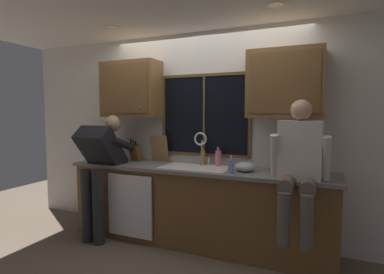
% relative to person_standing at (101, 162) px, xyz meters
% --- Properties ---
extents(back_wall, '(5.48, 0.12, 2.55)m').
position_rel_person_standing_xyz_m(back_wall, '(1.14, 0.66, 0.33)').
color(back_wall, silver).
rests_on(back_wall, floor).
extents(ceiling_downlight_left, '(0.14, 0.14, 0.01)m').
position_rel_person_standing_xyz_m(ceiling_downlight_left, '(0.21, -0.00, 1.60)').
color(ceiling_downlight_left, '#FFEAB2').
extents(ceiling_downlight_right, '(0.14, 0.14, 0.01)m').
position_rel_person_standing_xyz_m(ceiling_downlight_right, '(2.06, -0.00, 1.60)').
color(ceiling_downlight_right, '#FFEAB2').
extents(window_glass, '(1.10, 0.02, 0.95)m').
position_rel_person_standing_xyz_m(window_glass, '(1.14, 0.59, 0.58)').
color(window_glass, black).
extents(window_frame_top, '(1.17, 0.02, 0.04)m').
position_rel_person_standing_xyz_m(window_frame_top, '(1.14, 0.58, 1.07)').
color(window_frame_top, brown).
extents(window_frame_bottom, '(1.17, 0.02, 0.04)m').
position_rel_person_standing_xyz_m(window_frame_bottom, '(1.14, 0.58, 0.08)').
color(window_frame_bottom, brown).
extents(window_frame_left, '(0.03, 0.02, 0.95)m').
position_rel_person_standing_xyz_m(window_frame_left, '(0.57, 0.58, 0.58)').
color(window_frame_left, brown).
extents(window_frame_right, '(0.03, 0.02, 0.95)m').
position_rel_person_standing_xyz_m(window_frame_right, '(1.71, 0.58, 0.58)').
color(window_frame_right, brown).
extents(window_mullion_center, '(0.02, 0.02, 0.95)m').
position_rel_person_standing_xyz_m(window_mullion_center, '(1.14, 0.58, 0.58)').
color(window_mullion_center, brown).
extents(lower_cabinet_run, '(3.08, 0.58, 0.88)m').
position_rel_person_standing_xyz_m(lower_cabinet_run, '(1.14, 0.31, -0.51)').
color(lower_cabinet_run, brown).
rests_on(lower_cabinet_run, floor).
extents(countertop, '(3.14, 0.62, 0.04)m').
position_rel_person_standing_xyz_m(countertop, '(1.14, 0.29, -0.05)').
color(countertop, slate).
rests_on(countertop, lower_cabinet_run).
extents(dishwasher_front, '(0.60, 0.02, 0.74)m').
position_rel_person_standing_xyz_m(dishwasher_front, '(0.42, -0.01, -0.49)').
color(dishwasher_front, white).
extents(upper_cabinet_left, '(0.78, 0.36, 0.72)m').
position_rel_person_standing_xyz_m(upper_cabinet_left, '(0.17, 0.43, 0.91)').
color(upper_cabinet_left, brown).
extents(upper_cabinet_right, '(0.78, 0.36, 0.72)m').
position_rel_person_standing_xyz_m(upper_cabinet_right, '(2.11, 0.43, 0.91)').
color(upper_cabinet_right, brown).
extents(sink, '(0.80, 0.46, 0.21)m').
position_rel_person_standing_xyz_m(sink, '(1.14, 0.30, -0.13)').
color(sink, silver).
rests_on(sink, lower_cabinet_run).
extents(faucet, '(0.18, 0.09, 0.40)m').
position_rel_person_standing_xyz_m(faucet, '(1.15, 0.48, 0.23)').
color(faucet, silver).
rests_on(faucet, countertop).
extents(person_standing, '(0.53, 0.71, 1.52)m').
position_rel_person_standing_xyz_m(person_standing, '(0.00, 0.00, 0.00)').
color(person_standing, '#262628').
rests_on(person_standing, floor).
extents(person_sitting_on_counter, '(0.54, 0.61, 1.26)m').
position_rel_person_standing_xyz_m(person_sitting_on_counter, '(2.30, 0.03, 0.16)').
color(person_sitting_on_counter, '#595147').
rests_on(person_sitting_on_counter, countertop).
extents(knife_block, '(0.12, 0.18, 0.32)m').
position_rel_person_standing_xyz_m(knife_block, '(0.23, 0.42, 0.08)').
color(knife_block, brown).
rests_on(knife_block, countertop).
extents(cutting_board, '(0.25, 0.09, 0.35)m').
position_rel_person_standing_xyz_m(cutting_board, '(0.54, 0.51, 0.14)').
color(cutting_board, '#997047').
rests_on(cutting_board, countertop).
extents(mixing_bowl, '(0.22, 0.22, 0.11)m').
position_rel_person_standing_xyz_m(mixing_bowl, '(1.73, 0.28, 0.02)').
color(mixing_bowl, '#B7B7BC').
rests_on(mixing_bowl, countertop).
extents(soap_dispenser, '(0.06, 0.07, 0.20)m').
position_rel_person_standing_xyz_m(soap_dispenser, '(1.62, 0.11, 0.05)').
color(soap_dispenser, '#668CCC').
rests_on(soap_dispenser, countertop).
extents(bottle_green_glass, '(0.06, 0.06, 0.23)m').
position_rel_person_standing_xyz_m(bottle_green_glass, '(1.17, 0.47, 0.07)').
color(bottle_green_glass, olive).
rests_on(bottle_green_glass, countertop).
extents(bottle_tall_clear, '(0.07, 0.07, 0.24)m').
position_rel_person_standing_xyz_m(bottle_tall_clear, '(1.36, 0.47, 0.07)').
color(bottle_tall_clear, pink).
rests_on(bottle_tall_clear, countertop).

